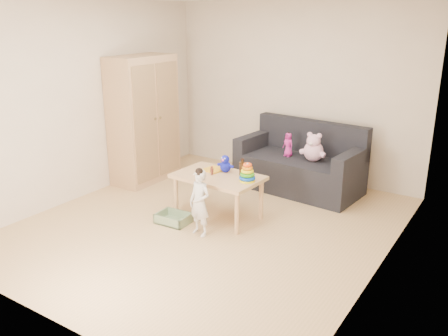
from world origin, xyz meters
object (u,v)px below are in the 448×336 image
Objects in this scene: wardrobe at (144,120)px; play_table at (218,196)px; toddler at (200,204)px; sofa at (298,173)px.

wardrobe is 1.77× the size of play_table.
wardrobe is 2.44× the size of toddler.
sofa is 1.49m from play_table.
wardrobe is at bearing -153.13° from sofa.
sofa is 2.27× the size of toddler.
sofa is at bearing 89.78° from toddler.
wardrobe is at bearing 157.77° from toddler.
toddler reaches higher than sofa.
wardrobe is 1.92m from play_table.
wardrobe is 2.18m from toddler.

